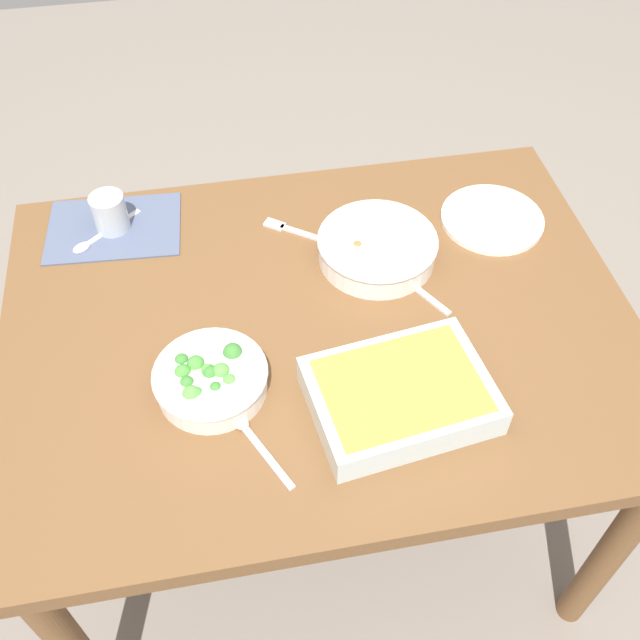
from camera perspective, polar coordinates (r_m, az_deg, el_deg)
The scene contains 12 objects.
ground_plane at distance 2.00m, azimuth 0.00°, elevation -13.98°, with size 6.00×6.00×0.00m, color slate.
dining_table at distance 1.45m, azimuth 0.00°, elevation -2.32°, with size 1.20×0.90×0.74m.
placemat at distance 1.62m, azimuth -15.87°, elevation 6.98°, with size 0.28×0.20×0.00m, color #4C5670.
stew_bowl at distance 1.48m, azimuth 4.51°, elevation 5.74°, with size 0.24×0.24×0.06m.
broccoli_bowl at distance 1.27m, azimuth -8.59°, elevation -4.54°, with size 0.20×0.20×0.06m.
baking_dish at distance 1.24m, azimuth 6.31°, elevation -5.82°, with size 0.33×0.26×0.06m.
drink_cup at distance 1.60m, azimuth -16.14°, elevation 7.95°, with size 0.07×0.07×0.08m.
side_plate at distance 1.62m, azimuth 13.36°, elevation 7.73°, with size 0.22×0.22×0.01m, color white.
spoon_by_stew at distance 1.45m, azimuth 6.92°, elevation 3.04°, with size 0.10×0.16×0.01m.
spoon_by_broccoli at distance 1.22m, azimuth -5.26°, elevation -9.27°, with size 0.09×0.17×0.01m.
spoon_spare at distance 1.60m, azimuth -17.06°, elevation 6.22°, with size 0.15×0.13×0.01m.
fork_on_table at distance 1.55m, azimuth -1.86°, elevation 6.96°, with size 0.15×0.12×0.01m.
Camera 1 is at (-0.16, -0.89, 1.79)m, focal length 40.74 mm.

